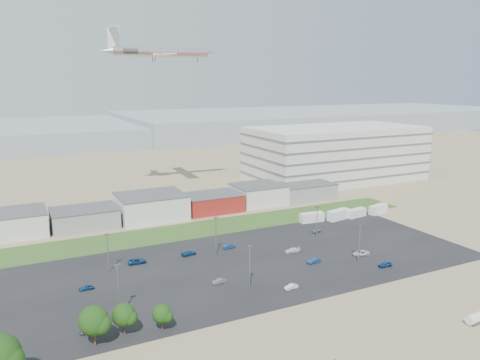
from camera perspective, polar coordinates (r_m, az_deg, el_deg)
ground at (r=103.46m, az=3.86°, el=-14.22°), size 700.00×700.00×0.00m
parking_lot at (r=121.66m, az=1.11°, el=-10.07°), size 120.00×50.00×0.01m
grass_strip at (r=147.40m, az=-6.43°, el=-6.17°), size 160.00×16.00×0.02m
hills_backdrop at (r=406.60m, az=-13.97°, el=5.74°), size 700.00×200.00×9.00m
building_row at (r=159.49m, az=-14.59°, el=-3.59°), size 170.00×20.00×8.00m
parking_garage at (r=224.87m, az=11.57°, el=3.20°), size 80.00×40.00×25.00m
storage_tank_nw at (r=103.62m, az=26.71°, el=-14.82°), size 3.82×2.11×2.22m
box_trailer_a at (r=156.94m, az=8.74°, el=-4.52°), size 8.39×3.16×3.08m
box_trailer_b at (r=161.34m, az=11.92°, el=-4.15°), size 9.16×4.43×3.30m
box_trailer_c at (r=165.65m, az=13.99°, el=-3.91°), size 7.85×3.54×2.84m
box_trailer_d at (r=172.14m, az=16.49°, el=-3.43°), size 8.39×4.33×3.01m
tree_mid at (r=88.90m, az=-17.39°, el=-16.36°), size 5.61×5.61×8.41m
tree_right at (r=91.13m, az=-13.98°, el=-15.94°), size 4.63×4.63×6.95m
tree_near at (r=91.48m, az=-9.51°, el=-16.01°), size 3.90×3.90×5.85m
lightpole_front_l at (r=97.09m, az=-14.59°, el=-12.90°), size 1.27×0.53×10.81m
lightpole_front_m at (r=105.87m, az=1.19°, el=-10.60°), size 1.18×0.49×9.99m
lightpole_front_r at (r=124.13m, az=14.33°, el=-7.54°), size 1.17×0.49×9.98m
lightpole_back_l at (r=118.75m, az=-15.81°, el=-8.59°), size 1.14×0.48×9.71m
lightpole_back_m at (r=125.37m, az=-2.95°, el=-6.85°), size 1.24×0.52×10.51m
lightpole_back_r at (r=140.33m, az=9.36°, el=-5.14°), size 1.13×0.47×9.56m
airliner at (r=193.39m, az=-9.53°, el=15.10°), size 47.92×33.88×13.72m
parked_car_0 at (r=130.50m, az=14.53°, el=-8.62°), size 4.80×2.66×1.27m
parked_car_1 at (r=122.85m, az=8.98°, el=-9.69°), size 3.90×1.64×1.25m
parked_car_2 at (r=124.55m, az=17.28°, el=-9.78°), size 3.78×1.54×1.29m
parked_car_4 at (r=110.09m, az=-2.51°, el=-12.21°), size 3.41×1.29×1.11m
parked_car_5 at (r=112.24m, az=-18.23°, el=-12.35°), size 3.27×1.40×1.10m
parked_car_6 at (r=127.13m, az=-6.27°, el=-8.87°), size 4.33×2.23×1.20m
parked_car_8 at (r=146.58m, az=9.31°, el=-6.14°), size 3.35×1.72×1.09m
parked_car_9 at (r=123.87m, az=-12.44°, el=-9.63°), size 4.81×2.36×1.31m
parked_car_10 at (r=94.78m, az=-17.62°, el=-16.96°), size 4.53×2.29×1.26m
parked_car_11 at (r=131.42m, az=-1.36°, el=-8.10°), size 3.63×1.40×1.18m
parked_car_12 at (r=129.18m, az=6.40°, el=-8.52°), size 4.44×2.19×1.24m
parked_car_13 at (r=107.97m, az=6.27°, el=-12.79°), size 3.36×1.38×1.08m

